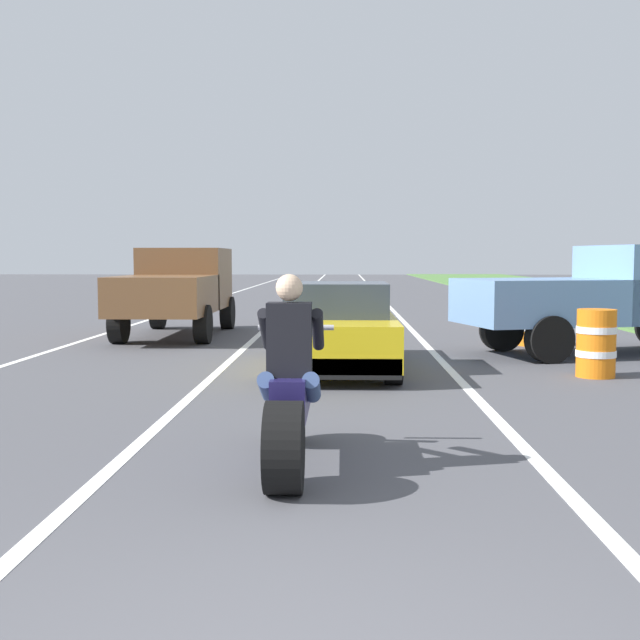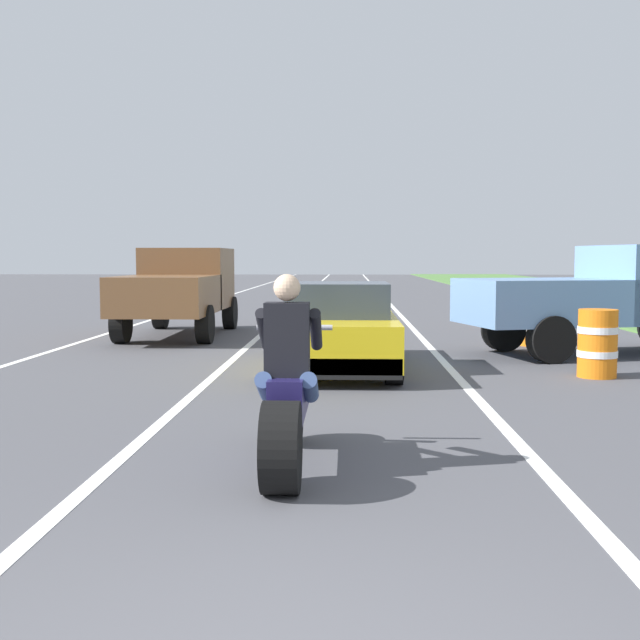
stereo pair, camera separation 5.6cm
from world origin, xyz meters
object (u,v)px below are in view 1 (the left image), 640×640
object	(u,v)px
sports_car_yellow	(337,329)
construction_barrel_nearest	(596,343)
motorcycle_with_rider	(290,400)
construction_barrel_mid	(532,320)
pickup_truck_left_lane_brown	(177,287)
pickup_truck_right_shoulder_light_blue	(606,294)
construction_barrel_far	(502,306)

from	to	relation	value
sports_car_yellow	construction_barrel_nearest	xyz separation A→B (m)	(3.82, -0.76, -0.13)
motorcycle_with_rider	sports_car_yellow	distance (m)	5.93
construction_barrel_mid	pickup_truck_left_lane_brown	bearing A→B (deg)	166.96
motorcycle_with_rider	pickup_truck_left_lane_brown	world-z (taller)	pickup_truck_left_lane_brown
motorcycle_with_rider	construction_barrel_nearest	world-z (taller)	motorcycle_with_rider
pickup_truck_right_shoulder_light_blue	construction_barrel_far	bearing A→B (deg)	96.13
pickup_truck_left_lane_brown	pickup_truck_right_shoulder_light_blue	distance (m)	9.05
motorcycle_with_rider	pickup_truck_right_shoulder_light_blue	bearing A→B (deg)	56.63
motorcycle_with_rider	pickup_truck_left_lane_brown	bearing A→B (deg)	106.72
pickup_truck_right_shoulder_light_blue	construction_barrel_mid	bearing A→B (deg)	126.84
sports_car_yellow	construction_barrel_far	bearing A→B (deg)	62.12
pickup_truck_left_lane_brown	construction_barrel_mid	world-z (taller)	pickup_truck_left_lane_brown
pickup_truck_right_shoulder_light_blue	construction_barrel_mid	size ratio (longest dim) A/B	5.14
construction_barrel_far	pickup_truck_right_shoulder_light_blue	bearing A→B (deg)	-83.87
pickup_truck_left_lane_brown	construction_barrel_far	world-z (taller)	pickup_truck_left_lane_brown
construction_barrel_far	pickup_truck_left_lane_brown	bearing A→B (deg)	-159.51
construction_barrel_mid	construction_barrel_far	world-z (taller)	same
construction_barrel_mid	construction_barrel_far	bearing A→B (deg)	85.76
motorcycle_with_rider	sports_car_yellow	size ratio (longest dim) A/B	0.51
pickup_truck_left_lane_brown	pickup_truck_right_shoulder_light_blue	size ratio (longest dim) A/B	0.93
pickup_truck_left_lane_brown	construction_barrel_far	distance (m)	8.42
pickup_truck_right_shoulder_light_blue	construction_barrel_mid	world-z (taller)	pickup_truck_right_shoulder_light_blue
pickup_truck_left_lane_brown	construction_barrel_mid	bearing A→B (deg)	-13.04
pickup_truck_left_lane_brown	construction_barrel_nearest	world-z (taller)	pickup_truck_left_lane_brown
construction_barrel_nearest	construction_barrel_mid	distance (m)	4.08
pickup_truck_left_lane_brown	construction_barrel_far	size ratio (longest dim) A/B	4.80
motorcycle_with_rider	construction_barrel_mid	size ratio (longest dim) A/B	2.21
motorcycle_with_rider	construction_barrel_far	bearing A→B (deg)	71.83
construction_barrel_far	construction_barrel_mid	bearing A→B (deg)	-94.24
pickup_truck_left_lane_brown	construction_barrel_nearest	xyz separation A→B (m)	(7.46, -5.82, -0.60)
sports_car_yellow	construction_barrel_nearest	distance (m)	3.90
sports_car_yellow	construction_barrel_mid	bearing A→B (deg)	40.53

